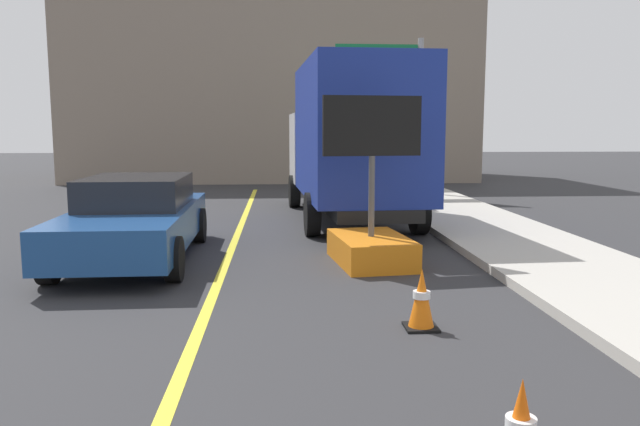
# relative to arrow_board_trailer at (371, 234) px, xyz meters

# --- Properties ---
(lane_center_stripe) EXTENTS (0.14, 36.00, 0.01)m
(lane_center_stripe) POSITION_rel_arrow_board_trailer_xyz_m (-2.37, -5.46, -0.48)
(lane_center_stripe) COLOR yellow
(lane_center_stripe) RESTS_ON ground
(arrow_board_trailer) EXTENTS (1.60, 1.92, 2.70)m
(arrow_board_trailer) POSITION_rel_arrow_board_trailer_xyz_m (0.00, 0.00, 0.00)
(arrow_board_trailer) COLOR orange
(arrow_board_trailer) RESTS_ON ground
(box_truck) EXTENTS (2.82, 7.55, 3.60)m
(box_truck) POSITION_rel_arrow_board_trailer_xyz_m (0.20, 4.64, 1.44)
(box_truck) COLOR black
(box_truck) RESTS_ON ground
(pickup_car) EXTENTS (2.02, 4.81, 1.38)m
(pickup_car) POSITION_rel_arrow_board_trailer_xyz_m (-3.89, 0.58, 0.22)
(pickup_car) COLOR navy
(pickup_car) RESTS_ON ground
(highway_guide_sign) EXTENTS (2.79, 0.18, 5.00)m
(highway_guide_sign) POSITION_rel_arrow_board_trailer_xyz_m (2.19, 9.82, 2.94)
(highway_guide_sign) COLOR gray
(highway_guide_sign) RESTS_ON ground
(far_building_block) EXTENTS (16.88, 7.33, 8.49)m
(far_building_block) POSITION_rel_arrow_board_trailer_xyz_m (-1.75, 18.37, 3.77)
(far_building_block) COLOR gray
(far_building_block) RESTS_ON ground
(traffic_cone_mid_lane) EXTENTS (0.36, 0.36, 0.67)m
(traffic_cone_mid_lane) POSITION_rel_arrow_board_trailer_xyz_m (0.06, -3.34, -0.15)
(traffic_cone_mid_lane) COLOR black
(traffic_cone_mid_lane) RESTS_ON ground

